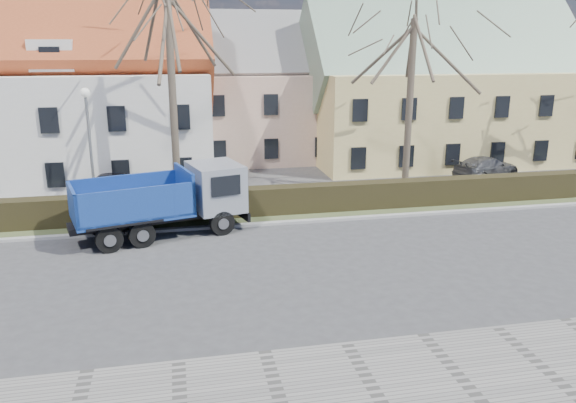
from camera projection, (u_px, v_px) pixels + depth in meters
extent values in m
plane|color=#3C3C3E|center=(238.00, 267.00, 20.39)|extent=(120.00, 120.00, 0.00)
cube|color=#9C9B99|center=(226.00, 226.00, 24.71)|extent=(80.00, 0.30, 0.12)
cube|color=#434F2C|center=(223.00, 216.00, 26.22)|extent=(80.00, 3.00, 0.10)
cube|color=black|center=(223.00, 205.00, 25.86)|extent=(60.00, 0.90, 1.30)
imported|color=black|center=(121.00, 184.00, 29.38)|extent=(4.34, 2.49, 1.39)
imported|color=#434346|center=(486.00, 167.00, 33.46)|extent=(4.91, 3.38, 1.32)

